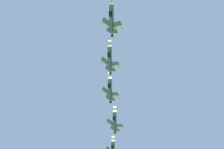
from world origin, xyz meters
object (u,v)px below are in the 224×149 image
at_px(fighter_jet_left_wing, 112,18).
at_px(fighter_jet_right_outer, 115,120).
at_px(fighter_jet_trail_slot, 113,149).
at_px(fighter_jet_left_outer, 110,88).
at_px(fighter_jet_right_wing, 110,58).

distance_m(fighter_jet_left_wing, fighter_jet_right_outer, 53.58).
distance_m(fighter_jet_left_wing, fighter_jet_trail_slot, 72.01).
xyz_separation_m(fighter_jet_right_outer, fighter_jet_trail_slot, (-3.43, 18.18, -0.32)).
distance_m(fighter_jet_left_wing, fighter_jet_left_outer, 34.63).
height_order(fighter_jet_left_outer, fighter_jet_trail_slot, fighter_jet_left_outer).
bearing_deg(fighter_jet_left_outer, fighter_jet_right_wing, 90.89).
bearing_deg(fighter_jet_trail_slot, fighter_jet_right_outer, 93.49).
relative_size(fighter_jet_left_wing, fighter_jet_right_wing, 1.00).
relative_size(fighter_jet_right_wing, fighter_jet_right_outer, 1.00).
distance_m(fighter_jet_left_outer, fighter_jet_trail_slot, 37.46).
height_order(fighter_jet_left_wing, fighter_jet_left_outer, fighter_jet_left_outer).
bearing_deg(fighter_jet_trail_slot, fighter_jet_right_wing, 89.42).
relative_size(fighter_jet_left_wing, fighter_jet_right_outer, 1.00).
relative_size(fighter_jet_left_outer, fighter_jet_right_outer, 1.00).
distance_m(fighter_jet_right_wing, fighter_jet_right_outer, 34.78).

